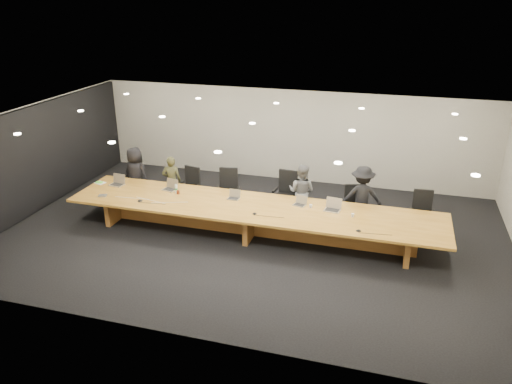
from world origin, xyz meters
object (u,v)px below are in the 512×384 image
at_px(laptop_b, 169,185).
at_px(water_bottle, 176,189).
at_px(chair_far_right, 422,213).
at_px(person_c, 302,192).
at_px(paper_cup_far, 353,215).
at_px(mic_right, 359,230).
at_px(av_box, 103,196).
at_px(chair_right, 354,206).
at_px(laptop_d, 299,201).
at_px(mic_left, 140,200).
at_px(conference_table, 252,215).
at_px(chair_far_left, 131,180).
at_px(laptop_c, 233,195).
at_px(chair_mid_right, 285,194).
at_px(laptop_e, 332,205).
at_px(amber_mug, 178,192).
at_px(chair_left, 188,187).
at_px(person_a, 136,174).
at_px(paper_cup_near, 311,206).
at_px(person_d, 362,196).
at_px(person_b, 172,181).
at_px(chair_mid_left, 227,191).
at_px(laptop_a, 116,180).

distance_m(laptop_b, water_bottle, 0.29).
relative_size(chair_far_right, person_c, 0.75).
xyz_separation_m(paper_cup_far, mic_right, (0.20, -0.68, -0.03)).
bearing_deg(av_box, person_c, 2.96).
bearing_deg(chair_right, person_c, 163.28).
relative_size(laptop_d, mic_left, 2.23).
xyz_separation_m(conference_table, mic_right, (2.55, -0.61, 0.24)).
bearing_deg(chair_far_left, av_box, -68.61).
relative_size(conference_table, laptop_c, 31.14).
bearing_deg(chair_right, av_box, 179.68).
distance_m(chair_mid_right, laptop_e, 1.73).
relative_size(conference_table, person_c, 6.16).
xyz_separation_m(chair_right, mic_left, (-5.00, -1.72, 0.25)).
xyz_separation_m(laptop_d, paper_cup_far, (1.29, -0.30, -0.07)).
xyz_separation_m(water_bottle, paper_cup_far, (4.44, -0.20, -0.07)).
distance_m(laptop_b, amber_mug, 0.38).
height_order(chair_left, chair_mid_right, chair_mid_right).
bearing_deg(chair_far_right, person_a, 175.28).
relative_size(person_a, mic_right, 13.36).
height_order(person_a, paper_cup_near, person_a).
bearing_deg(amber_mug, laptop_c, 3.07).
height_order(chair_far_left, person_c, person_c).
bearing_deg(chair_far_left, laptop_d, 5.85).
xyz_separation_m(chair_far_left, laptop_c, (3.36, -0.94, 0.32)).
relative_size(chair_mid_right, chair_right, 1.18).
bearing_deg(person_a, mic_right, 173.90).
xyz_separation_m(paper_cup_near, mic_right, (1.20, -0.92, -0.03)).
distance_m(chair_mid_right, person_d, 1.96).
relative_size(conference_table, person_b, 6.43).
distance_m(person_b, person_c, 3.56).
xyz_separation_m(chair_far_left, chair_mid_left, (2.90, -0.08, 0.05)).
bearing_deg(conference_table, person_d, 27.22).
height_order(paper_cup_near, paper_cup_far, paper_cup_near).
bearing_deg(laptop_d, chair_left, -177.10).
height_order(laptop_c, av_box, laptop_c).
bearing_deg(av_box, laptop_e, -9.84).
bearing_deg(water_bottle, person_d, 12.37).
relative_size(chair_mid_left, person_a, 0.76).
distance_m(chair_mid_right, laptop_a, 4.45).
bearing_deg(mic_right, av_box, 178.47).
bearing_deg(chair_left, conference_table, -17.56).
relative_size(chair_mid_right, person_a, 0.78).
xyz_separation_m(chair_right, water_bottle, (-4.36, -1.00, 0.35)).
height_order(person_d, av_box, person_d).
distance_m(person_b, mic_right, 5.47).
bearing_deg(paper_cup_far, mic_right, -73.66).
xyz_separation_m(conference_table, person_d, (2.45, 1.26, 0.26)).
relative_size(laptop_a, paper_cup_near, 4.38).
relative_size(chair_left, person_a, 0.71).
bearing_deg(chair_mid_left, person_d, -7.90).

